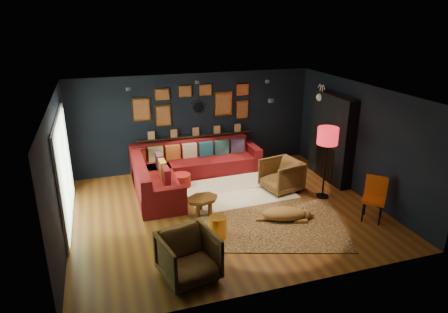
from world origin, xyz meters
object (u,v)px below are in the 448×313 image
object	(u,v)px
coffee_table	(202,201)
orange_chair	(375,195)
floor_lamp	(328,139)
sectional	(181,170)
armchair_left	(188,254)
pouf	(181,180)
armchair_right	(281,174)
gold_stool	(218,227)
dog	(284,211)

from	to	relation	value
coffee_table	orange_chair	world-z (taller)	orange_chair
coffee_table	floor_lamp	size ratio (longest dim) A/B	0.49
sectional	armchair_left	world-z (taller)	armchair_left
sectional	pouf	distance (m)	0.34
sectional	armchair_right	bearing A→B (deg)	-29.06
gold_stool	coffee_table	bearing A→B (deg)	92.28
pouf	armchair_left	distance (m)	3.61
sectional	coffee_table	size ratio (longest dim) A/B	4.07
pouf	orange_chair	xyz separation A→B (m)	(3.49, -2.78, 0.36)
coffee_table	pouf	distance (m)	1.52
gold_stool	orange_chair	distance (m)	3.33
pouf	armchair_right	distance (m)	2.46
pouf	dog	xyz separation A→B (m)	(1.68, -2.30, 0.03)
coffee_table	dog	xyz separation A→B (m)	(1.54, -0.80, -0.11)
sectional	coffee_table	world-z (taller)	sectional
coffee_table	gold_stool	world-z (taller)	gold_stool
sectional	pouf	world-z (taller)	sectional
armchair_left	orange_chair	xyz separation A→B (m)	(4.12, 0.77, 0.11)
sectional	gold_stool	xyz separation A→B (m)	(0.11, -2.81, -0.11)
orange_chair	dog	world-z (taller)	orange_chair
sectional	gold_stool	size ratio (longest dim) A/B	7.87
armchair_right	dog	xyz separation A→B (m)	(-0.59, -1.39, -0.21)
sectional	orange_chair	xyz separation A→B (m)	(3.42, -3.09, 0.23)
armchair_right	orange_chair	world-z (taller)	orange_chair
pouf	armchair_right	xyz separation A→B (m)	(2.27, -0.92, 0.24)
gold_stool	dog	size ratio (longest dim) A/B	0.35
pouf	coffee_table	bearing A→B (deg)	-84.71
sectional	floor_lamp	distance (m)	3.68
armchair_left	gold_stool	size ratio (longest dim) A/B	2.03
armchair_right	coffee_table	bearing A→B (deg)	-86.33
gold_stool	armchair_left	bearing A→B (deg)	-127.67
sectional	coffee_table	distance (m)	1.82
armchair_left	armchair_right	size ratio (longest dim) A/B	1.04
gold_stool	floor_lamp	distance (m)	3.25
armchair_left	coffee_table	bearing A→B (deg)	56.67
pouf	dog	world-z (taller)	dog
coffee_table	armchair_left	distance (m)	2.19
armchair_left	pouf	bearing A→B (deg)	67.26
pouf	gold_stool	bearing A→B (deg)	-85.90
coffee_table	armchair_left	world-z (taller)	armchair_left
coffee_table	pouf	bearing A→B (deg)	95.29
coffee_table	orange_chair	bearing A→B (deg)	-20.90
armchair_right	orange_chair	xyz separation A→B (m)	(1.22, -1.87, 0.13)
sectional	armchair_left	bearing A→B (deg)	-100.23
armchair_left	floor_lamp	xyz separation A→B (m)	(3.67, 2.00, 0.99)
coffee_table	pouf	xyz separation A→B (m)	(-0.14, 1.51, -0.13)
coffee_table	armchair_right	bearing A→B (deg)	15.52
orange_chair	floor_lamp	world-z (taller)	floor_lamp
gold_stool	floor_lamp	size ratio (longest dim) A/B	0.26
sectional	gold_stool	world-z (taller)	sectional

